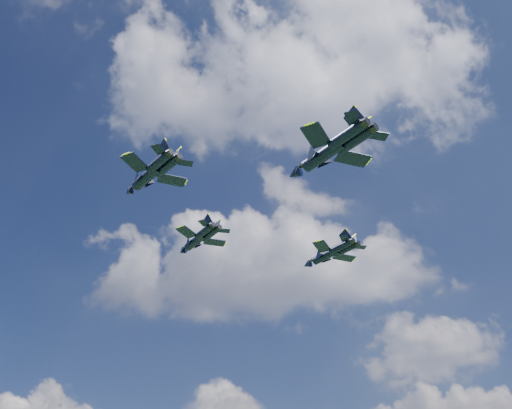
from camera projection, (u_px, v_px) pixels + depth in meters
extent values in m
cylinder|color=black|center=(196.00, 241.00, 115.31)|extent=(7.16, 6.90, 1.66)
cone|color=black|center=(182.00, 252.00, 118.83)|extent=(2.82, 2.78, 1.57)
ellipsoid|color=brown|center=(188.00, 245.00, 117.60)|extent=(2.53, 2.46, 0.76)
cube|color=black|center=(186.00, 232.00, 112.45)|extent=(3.77, 4.82, 0.17)
cube|color=black|center=(214.00, 242.00, 115.74)|extent=(4.85, 3.94, 0.17)
cube|color=black|center=(204.00, 223.00, 109.69)|extent=(1.92, 2.50, 0.13)
cube|color=black|center=(224.00, 231.00, 112.07)|extent=(2.54, 2.02, 0.13)
cube|color=black|center=(208.00, 221.00, 111.59)|extent=(2.41, 1.62, 2.77)
cube|color=black|center=(217.00, 225.00, 112.60)|extent=(1.63, 2.33, 2.77)
cylinder|color=black|center=(147.00, 177.00, 92.10)|extent=(7.85, 6.83, 1.74)
cone|color=black|center=(129.00, 192.00, 95.57)|extent=(2.99, 2.86, 1.64)
ellipsoid|color=brown|center=(137.00, 183.00, 94.38)|extent=(2.74, 2.48, 0.79)
cube|color=black|center=(135.00, 162.00, 89.01)|extent=(3.70, 4.99, 0.17)
cube|color=black|center=(172.00, 180.00, 92.80)|extent=(5.11, 4.35, 0.17)
cube|color=black|center=(158.00, 149.00, 86.36)|extent=(1.87, 2.55, 0.14)
cube|color=black|center=(185.00, 163.00, 89.10)|extent=(2.70, 2.24, 0.14)
cube|color=black|center=(164.00, 149.00, 88.40)|extent=(2.63, 1.69, 2.91)
cube|color=black|center=(175.00, 155.00, 89.55)|extent=(1.88, 2.32, 2.91)
cylinder|color=black|center=(326.00, 255.00, 112.87)|extent=(7.50, 6.39, 1.65)
cone|color=black|center=(307.00, 265.00, 116.12)|extent=(2.83, 2.70, 1.56)
ellipsoid|color=brown|center=(315.00, 259.00, 115.00)|extent=(2.61, 2.32, 0.75)
cube|color=black|center=(322.00, 246.00, 109.93)|extent=(3.46, 4.71, 0.16)
cube|color=black|center=(344.00, 258.00, 113.58)|extent=(4.84, 4.16, 0.16)
cube|color=black|center=(344.00, 238.00, 107.47)|extent=(1.74, 2.41, 0.13)
cube|color=black|center=(360.00, 247.00, 110.10)|extent=(2.57, 2.14, 0.13)
cube|color=black|center=(345.00, 237.00, 109.40)|extent=(2.51, 1.60, 2.76)
cube|color=black|center=(352.00, 240.00, 110.52)|extent=(1.81, 2.18, 2.76)
cylinder|color=black|center=(324.00, 155.00, 87.01)|extent=(9.13, 8.03, 2.03)
cone|color=black|center=(294.00, 174.00, 91.10)|extent=(3.49, 3.35, 1.92)
ellipsoid|color=brown|center=(306.00, 163.00, 89.69)|extent=(3.20, 2.91, 0.93)
cube|color=black|center=(316.00, 136.00, 83.41)|extent=(4.36, 5.84, 0.20)
cube|color=black|center=(353.00, 158.00, 87.80)|extent=(5.96, 5.06, 0.20)
cube|color=black|center=(352.00, 118.00, 80.29)|extent=(2.20, 2.99, 0.16)
cube|color=black|center=(379.00, 136.00, 83.45)|extent=(3.15, 2.60, 0.16)
cube|color=black|center=(354.00, 118.00, 82.66)|extent=(3.06, 1.98, 3.40)
cube|color=black|center=(365.00, 126.00, 84.00)|extent=(2.18, 2.73, 3.40)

